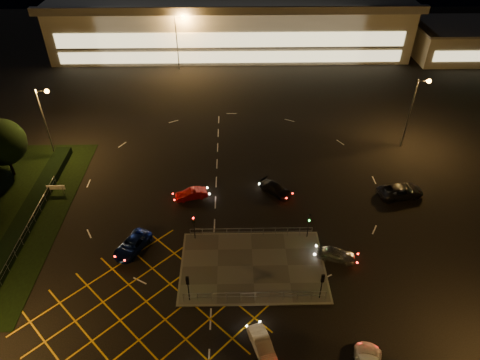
{
  "coord_description": "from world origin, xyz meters",
  "views": [
    {
      "loc": [
        0.16,
        -30.79,
        32.64
      ],
      "look_at": [
        0.95,
        9.71,
        2.0
      ],
      "focal_mm": 32.0,
      "sensor_mm": 36.0,
      "label": 1
    }
  ],
  "objects_px": {
    "car_left_blue": "(132,245)",
    "car_circ_red": "(191,194)",
    "signal_ne": "(309,221)",
    "car_far_dkgrey": "(276,189)",
    "car_east_grey": "(400,191)",
    "signal_sw": "(188,284)",
    "car_queue_white": "(262,345)",
    "signal_se": "(322,282)",
    "car_right_silver": "(336,254)",
    "signal_nw": "(194,223)"
  },
  "relations": [
    {
      "from": "car_left_blue",
      "to": "car_circ_red",
      "type": "relative_size",
      "value": 1.26
    },
    {
      "from": "signal_ne",
      "to": "car_circ_red",
      "type": "bearing_deg",
      "value": 151.91
    },
    {
      "from": "car_left_blue",
      "to": "car_far_dkgrey",
      "type": "height_order",
      "value": "car_left_blue"
    },
    {
      "from": "car_left_blue",
      "to": "car_east_grey",
      "type": "height_order",
      "value": "car_east_grey"
    },
    {
      "from": "signal_sw",
      "to": "car_left_blue",
      "type": "bearing_deg",
      "value": -45.91
    },
    {
      "from": "signal_sw",
      "to": "car_queue_white",
      "type": "height_order",
      "value": "signal_sw"
    },
    {
      "from": "car_left_blue",
      "to": "car_queue_white",
      "type": "bearing_deg",
      "value": -16.72
    },
    {
      "from": "signal_ne",
      "to": "car_east_grey",
      "type": "relative_size",
      "value": 0.58
    },
    {
      "from": "signal_se",
      "to": "car_queue_white",
      "type": "relative_size",
      "value": 0.8
    },
    {
      "from": "car_far_dkgrey",
      "to": "signal_ne",
      "type": "bearing_deg",
      "value": -116.92
    },
    {
      "from": "car_left_blue",
      "to": "car_right_silver",
      "type": "bearing_deg",
      "value": 20.94
    },
    {
      "from": "signal_ne",
      "to": "car_right_silver",
      "type": "bearing_deg",
      "value": -51.69
    },
    {
      "from": "signal_sw",
      "to": "car_queue_white",
      "type": "relative_size",
      "value": 0.8
    },
    {
      "from": "signal_ne",
      "to": "car_left_blue",
      "type": "distance_m",
      "value": 18.5
    },
    {
      "from": "signal_se",
      "to": "signal_ne",
      "type": "xyz_separation_m",
      "value": [
        0.0,
        7.99,
        0.0
      ]
    },
    {
      "from": "car_far_dkgrey",
      "to": "car_right_silver",
      "type": "xyz_separation_m",
      "value": [
        5.2,
        -10.81,
        0.04
      ]
    },
    {
      "from": "signal_nw",
      "to": "car_right_silver",
      "type": "height_order",
      "value": "signal_nw"
    },
    {
      "from": "car_queue_white",
      "to": "car_far_dkgrey",
      "type": "bearing_deg",
      "value": 64.07
    },
    {
      "from": "signal_nw",
      "to": "signal_sw",
      "type": "bearing_deg",
      "value": -90.0
    },
    {
      "from": "car_queue_white",
      "to": "signal_ne",
      "type": "bearing_deg",
      "value": 48.7
    },
    {
      "from": "car_east_grey",
      "to": "car_left_blue",
      "type": "bearing_deg",
      "value": 94.36
    },
    {
      "from": "signal_ne",
      "to": "car_queue_white",
      "type": "distance_m",
      "value": 14.3
    },
    {
      "from": "signal_se",
      "to": "car_right_silver",
      "type": "xyz_separation_m",
      "value": [
        2.47,
        4.86,
        -1.72
      ]
    },
    {
      "from": "car_right_silver",
      "to": "signal_nw",
      "type": "bearing_deg",
      "value": 94.79
    },
    {
      "from": "signal_sw",
      "to": "car_far_dkgrey",
      "type": "height_order",
      "value": "signal_sw"
    },
    {
      "from": "signal_se",
      "to": "car_right_silver",
      "type": "height_order",
      "value": "signal_se"
    },
    {
      "from": "car_far_dkgrey",
      "to": "car_queue_white",
      "type": "bearing_deg",
      "value": -144.39
    },
    {
      "from": "signal_se",
      "to": "car_queue_white",
      "type": "height_order",
      "value": "signal_se"
    },
    {
      "from": "car_left_blue",
      "to": "signal_ne",
      "type": "bearing_deg",
      "value": 30.04
    },
    {
      "from": "signal_sw",
      "to": "signal_nw",
      "type": "bearing_deg",
      "value": -90.0
    },
    {
      "from": "car_far_dkgrey",
      "to": "signal_se",
      "type": "bearing_deg",
      "value": -126.6
    },
    {
      "from": "car_left_blue",
      "to": "car_right_silver",
      "type": "distance_m",
      "value": 20.91
    },
    {
      "from": "car_queue_white",
      "to": "car_right_silver",
      "type": "bearing_deg",
      "value": 32.81
    },
    {
      "from": "car_left_blue",
      "to": "car_circ_red",
      "type": "height_order",
      "value": "car_left_blue"
    },
    {
      "from": "signal_se",
      "to": "car_circ_red",
      "type": "bearing_deg",
      "value": -49.09
    },
    {
      "from": "signal_se",
      "to": "car_circ_red",
      "type": "relative_size",
      "value": 0.84
    },
    {
      "from": "signal_se",
      "to": "car_right_silver",
      "type": "distance_m",
      "value": 5.72
    },
    {
      "from": "car_queue_white",
      "to": "car_east_grey",
      "type": "bearing_deg",
      "value": 30.15
    },
    {
      "from": "signal_nw",
      "to": "car_circ_red",
      "type": "bearing_deg",
      "value": 97.3
    },
    {
      "from": "car_queue_white",
      "to": "signal_nw",
      "type": "bearing_deg",
      "value": 98.08
    },
    {
      "from": "car_east_grey",
      "to": "car_queue_white",
      "type": "bearing_deg",
      "value": 127.43
    },
    {
      "from": "signal_sw",
      "to": "signal_ne",
      "type": "height_order",
      "value": "same"
    },
    {
      "from": "car_queue_white",
      "to": "car_circ_red",
      "type": "bearing_deg",
      "value": 92.03
    },
    {
      "from": "car_queue_white",
      "to": "car_left_blue",
      "type": "xyz_separation_m",
      "value": [
        -12.76,
        11.63,
        0.01
      ]
    },
    {
      "from": "signal_nw",
      "to": "signal_se",
      "type": "bearing_deg",
      "value": -33.65
    },
    {
      "from": "signal_sw",
      "to": "car_left_blue",
      "type": "distance_m",
      "value": 9.31
    },
    {
      "from": "car_far_dkgrey",
      "to": "car_east_grey",
      "type": "xyz_separation_m",
      "value": [
        14.9,
        -0.85,
        0.15
      ]
    },
    {
      "from": "car_left_blue",
      "to": "signal_nw",
      "type": "bearing_deg",
      "value": 38.17
    },
    {
      "from": "signal_ne",
      "to": "car_far_dkgrey",
      "type": "xyz_separation_m",
      "value": [
        -2.73,
        7.68,
        -1.76
      ]
    },
    {
      "from": "signal_se",
      "to": "car_left_blue",
      "type": "distance_m",
      "value": 19.58
    }
  ]
}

